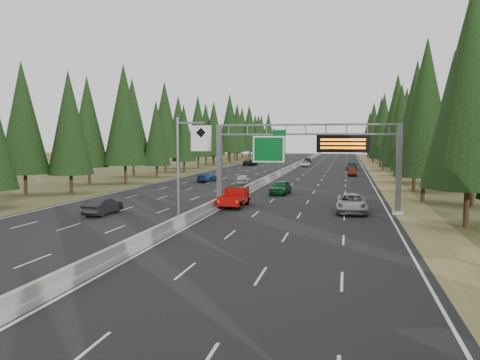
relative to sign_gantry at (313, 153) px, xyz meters
name	(u,v)px	position (x,y,z in m)	size (l,w,h in m)	color
road	(282,174)	(-8.92, 45.12, -5.23)	(32.00, 260.00, 0.08)	black
shoulder_right	(381,176)	(8.88, 45.12, -5.24)	(3.60, 260.00, 0.06)	olive
shoulder_left	(191,173)	(-26.72, 45.12, -5.24)	(3.60, 260.00, 0.06)	#3F441F
median_barrier	(282,172)	(-8.92, 45.12, -4.85)	(0.70, 260.00, 0.85)	gray
sign_gantry	(313,153)	(0.00, 0.00, 0.00)	(16.75, 0.98, 7.80)	slate
hov_sign_pole	(185,164)	(-8.33, -9.92, -0.54)	(2.80, 0.50, 8.00)	slate
tree_row_right	(408,121)	(13.19, 44.30, 4.34)	(12.26, 245.90, 18.92)	black
tree_row_left	(160,122)	(-31.05, 40.32, 4.38)	(12.18, 246.39, 18.85)	black
silver_minivan	(352,203)	(3.42, 0.36, -4.38)	(2.69, 5.83, 1.62)	#A2A3A7
red_pickup	(236,196)	(-7.42, 1.86, -4.16)	(2.03, 5.69, 1.85)	black
car_ahead_green	(280,187)	(-4.60, 12.63, -4.37)	(1.93, 4.80, 1.64)	#125029
car_ahead_dkred	(352,172)	(3.88, 42.84, -4.48)	(1.49, 4.28, 1.41)	#541C0C
car_ahead_dkgrey	(352,166)	(3.96, 59.08, -4.39)	(2.22, 5.47, 1.59)	black
car_ahead_white	(306,164)	(-6.57, 69.40, -4.55)	(2.11, 4.58, 1.27)	white
car_ahead_far	(307,160)	(-7.42, 84.99, -4.39)	(1.89, 4.70, 1.60)	black
car_onc_near	(103,206)	(-17.34, -5.61, -4.46)	(1.55, 4.43, 1.46)	black
car_onc_blue	(207,177)	(-17.76, 26.33, -4.49)	(1.97, 4.85, 1.41)	navy
car_onc_white	(243,180)	(-11.24, 22.41, -4.42)	(1.83, 4.54, 1.55)	#B9B9B9
car_onc_far	(250,162)	(-20.31, 71.52, -4.38)	(2.68, 5.81, 1.62)	black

